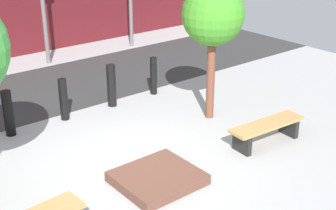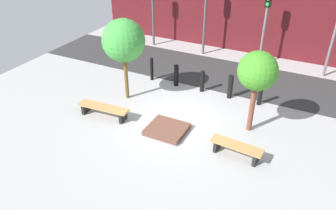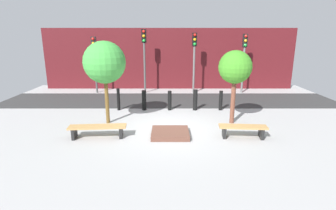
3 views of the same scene
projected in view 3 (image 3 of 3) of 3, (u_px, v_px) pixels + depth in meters
name	position (u px, v px, depth m)	size (l,w,h in m)	color
ground_plane	(169.00, 129.00, 9.95)	(18.00, 18.00, 0.00)	#A3A3A3
road_strip	(169.00, 100.00, 14.36)	(18.00, 3.37, 0.01)	#313131
building_facade	(168.00, 59.00, 17.21)	(16.20, 0.50, 3.90)	#511419
bench_left	(97.00, 129.00, 9.05)	(1.99, 0.60, 0.43)	black
bench_right	(242.00, 129.00, 9.07)	(1.66, 0.55, 0.43)	black
planter_bed	(170.00, 133.00, 9.31)	(1.32, 1.19, 0.17)	brown
tree_behind_left_bench	(104.00, 63.00, 10.04)	(1.63, 1.63, 3.26)	brown
tree_behind_right_bench	(234.00, 68.00, 10.11)	(1.28, 1.28, 2.91)	brown
bollard_far_left	(118.00, 99.00, 12.36)	(0.15, 0.15, 1.05)	black
bollard_left	(143.00, 100.00, 12.37)	(0.20, 0.20, 0.95)	black
bollard_center	(169.00, 101.00, 12.38)	(0.18, 0.18, 0.93)	black
bollard_right	(195.00, 100.00, 12.37)	(0.21, 0.21, 0.99)	black
bollard_far_right	(220.00, 100.00, 12.38)	(0.17, 0.17, 0.93)	black
traffic_light_west	(94.00, 54.00, 15.65)	(0.28, 0.27, 3.37)	#4A4A4A
traffic_light_mid_west	(144.00, 50.00, 15.58)	(0.28, 0.27, 3.79)	#4D4D4D
traffic_light_mid_east	(194.00, 52.00, 15.62)	(0.28, 0.27, 3.59)	slate
traffic_light_east	(244.00, 53.00, 15.64)	(0.28, 0.27, 3.53)	slate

